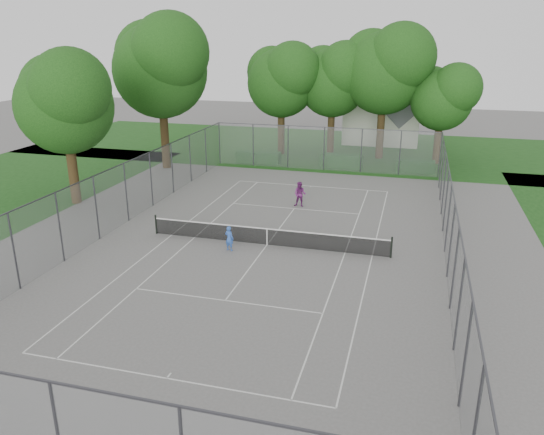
% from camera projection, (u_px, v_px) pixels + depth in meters
% --- Properties ---
extents(ground, '(120.00, 120.00, 0.00)m').
position_uv_depth(ground, '(267.00, 245.00, 27.90)').
color(ground, '#62605D').
rests_on(ground, ground).
extents(grass_far, '(60.00, 20.00, 0.00)m').
position_uv_depth(grass_far, '(339.00, 148.00, 51.60)').
color(grass_far, '#184413').
rests_on(grass_far, ground).
extents(court_markings, '(11.03, 23.83, 0.01)m').
position_uv_depth(court_markings, '(267.00, 245.00, 27.89)').
color(court_markings, silver).
rests_on(court_markings, ground).
extents(tennis_net, '(12.87, 0.10, 1.10)m').
position_uv_depth(tennis_net, '(267.00, 236.00, 27.73)').
color(tennis_net, black).
rests_on(tennis_net, ground).
extents(perimeter_fence, '(18.08, 34.08, 3.52)m').
position_uv_depth(perimeter_fence, '(267.00, 212.00, 27.30)').
color(perimeter_fence, '#38383D').
rests_on(perimeter_fence, ground).
extents(tree_far_left, '(6.99, 6.38, 10.05)m').
position_uv_depth(tree_far_left, '(282.00, 77.00, 47.03)').
color(tree_far_left, '#312312').
rests_on(tree_far_left, ground).
extents(tree_far_midleft, '(7.02, 6.41, 10.10)m').
position_uv_depth(tree_far_midleft, '(334.00, 77.00, 47.07)').
color(tree_far_midleft, '#312312').
rests_on(tree_far_midleft, ground).
extents(tree_far_midright, '(8.06, 7.36, 11.58)m').
position_uv_depth(tree_far_midright, '(386.00, 66.00, 44.95)').
color(tree_far_midright, '#312312').
rests_on(tree_far_midright, ground).
extents(tree_far_right, '(5.87, 5.36, 8.44)m').
position_uv_depth(tree_far_right, '(443.00, 95.00, 43.72)').
color(tree_far_right, '#312312').
rests_on(tree_far_right, ground).
extents(tree_side_back, '(8.53, 7.79, 12.26)m').
position_uv_depth(tree_side_back, '(161.00, 63.00, 41.36)').
color(tree_side_back, '#312312').
rests_on(tree_side_back, ground).
extents(tree_side_front, '(6.88, 6.28, 9.88)m').
position_uv_depth(tree_side_front, '(64.00, 98.00, 32.68)').
color(tree_side_front, '#312312').
rests_on(tree_side_front, ground).
extents(hedge_left, '(3.79, 1.14, 0.95)m').
position_uv_depth(hedge_left, '(259.00, 157.00, 45.78)').
color(hedge_left, '#164516').
rests_on(hedge_left, ground).
extents(hedge_mid, '(3.49, 1.00, 1.10)m').
position_uv_depth(hedge_mid, '(341.00, 161.00, 44.07)').
color(hedge_mid, '#164516').
rests_on(hedge_mid, ground).
extents(hedge_right, '(3.04, 1.11, 0.91)m').
position_uv_depth(hedge_right, '(415.00, 166.00, 42.78)').
color(hedge_right, '#164516').
rests_on(hedge_right, ground).
extents(house, '(7.36, 5.71, 9.17)m').
position_uv_depth(house, '(383.00, 106.00, 53.55)').
color(house, beige).
rests_on(house, ground).
extents(girl_player, '(0.55, 0.43, 1.31)m').
position_uv_depth(girl_player, '(229.00, 238.00, 27.00)').
color(girl_player, blue).
rests_on(girl_player, ground).
extents(woman_player, '(0.84, 0.68, 1.63)m').
position_uv_depth(woman_player, '(300.00, 194.00, 33.90)').
color(woman_player, '#6F256B').
rests_on(woman_player, ground).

